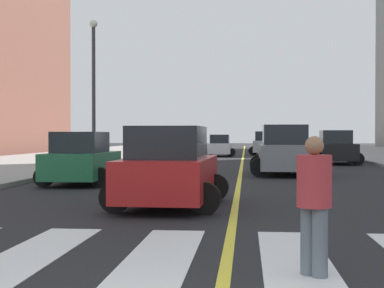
{
  "coord_description": "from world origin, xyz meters",
  "views": [
    {
      "loc": [
        0.26,
        -3.68,
        1.65
      ],
      "look_at": [
        -2.44,
        24.48,
        1.2
      ],
      "focal_mm": 53.29,
      "sensor_mm": 36.0,
      "label": 1
    }
  ],
  "objects_px": {
    "car_black_third": "(336,148)",
    "car_blue_seventh": "(166,145)",
    "car_red_fifth": "(169,169)",
    "car_green_fourth": "(82,160)",
    "car_white_sixth": "(220,146)",
    "car_silver_second": "(266,144)",
    "pedestrian_crossing": "(314,199)",
    "car_gray_nearest": "(285,151)",
    "street_lamp": "(94,79)"
  },
  "relations": [
    {
      "from": "car_gray_nearest",
      "to": "car_black_third",
      "type": "bearing_deg",
      "value": -110.85
    },
    {
      "from": "car_silver_second",
      "to": "car_blue_seventh",
      "type": "height_order",
      "value": "car_blue_seventh"
    },
    {
      "from": "car_silver_second",
      "to": "pedestrian_crossing",
      "type": "relative_size",
      "value": 2.69
    },
    {
      "from": "car_silver_second",
      "to": "car_black_third",
      "type": "height_order",
      "value": "car_silver_second"
    },
    {
      "from": "car_red_fifth",
      "to": "car_green_fourth",
      "type": "bearing_deg",
      "value": 125.08
    },
    {
      "from": "car_white_sixth",
      "to": "car_green_fourth",
      "type": "bearing_deg",
      "value": -97.39
    },
    {
      "from": "car_gray_nearest",
      "to": "car_green_fourth",
      "type": "relative_size",
      "value": 1.18
    },
    {
      "from": "pedestrian_crossing",
      "to": "car_red_fifth",
      "type": "bearing_deg",
      "value": 158.17
    },
    {
      "from": "pedestrian_crossing",
      "to": "car_silver_second",
      "type": "bearing_deg",
      "value": 134.86
    },
    {
      "from": "car_green_fourth",
      "to": "car_red_fifth",
      "type": "bearing_deg",
      "value": -56.8
    },
    {
      "from": "car_silver_second",
      "to": "car_blue_seventh",
      "type": "distance_m",
      "value": 12.85
    },
    {
      "from": "car_blue_seventh",
      "to": "street_lamp",
      "type": "xyz_separation_m",
      "value": [
        -3.19,
        -5.76,
        3.78
      ]
    },
    {
      "from": "car_silver_second",
      "to": "car_white_sixth",
      "type": "height_order",
      "value": "car_silver_second"
    },
    {
      "from": "car_gray_nearest",
      "to": "street_lamp",
      "type": "distance_m",
      "value": 12.78
    },
    {
      "from": "street_lamp",
      "to": "car_gray_nearest",
      "type": "bearing_deg",
      "value": -34.82
    },
    {
      "from": "car_silver_second",
      "to": "car_black_third",
      "type": "xyz_separation_m",
      "value": [
        3.51,
        -14.49,
        -0.01
      ]
    },
    {
      "from": "car_white_sixth",
      "to": "car_red_fifth",
      "type": "bearing_deg",
      "value": -89.04
    },
    {
      "from": "car_black_third",
      "to": "car_blue_seventh",
      "type": "relative_size",
      "value": 0.93
    },
    {
      "from": "car_gray_nearest",
      "to": "pedestrian_crossing",
      "type": "relative_size",
      "value": 2.82
    },
    {
      "from": "car_white_sixth",
      "to": "pedestrian_crossing",
      "type": "relative_size",
      "value": 2.29
    },
    {
      "from": "car_red_fifth",
      "to": "pedestrian_crossing",
      "type": "relative_size",
      "value": 2.55
    },
    {
      "from": "car_black_third",
      "to": "car_blue_seventh",
      "type": "bearing_deg",
      "value": -17.61
    },
    {
      "from": "car_green_fourth",
      "to": "car_red_fifth",
      "type": "distance_m",
      "value": 6.78
    },
    {
      "from": "car_green_fourth",
      "to": "street_lamp",
      "type": "distance_m",
      "value": 13.18
    },
    {
      "from": "car_silver_second",
      "to": "car_green_fourth",
      "type": "xyz_separation_m",
      "value": [
        -7.07,
        -28.89,
        -0.09
      ]
    },
    {
      "from": "car_white_sixth",
      "to": "car_blue_seventh",
      "type": "bearing_deg",
      "value": -113.73
    },
    {
      "from": "car_green_fourth",
      "to": "street_lamp",
      "type": "bearing_deg",
      "value": 103.31
    },
    {
      "from": "car_red_fifth",
      "to": "pedestrian_crossing",
      "type": "height_order",
      "value": "car_red_fifth"
    },
    {
      "from": "car_black_third",
      "to": "pedestrian_crossing",
      "type": "xyz_separation_m",
      "value": [
        -4.29,
        -26.33,
        0.01
      ]
    },
    {
      "from": "pedestrian_crossing",
      "to": "car_blue_seventh",
      "type": "bearing_deg",
      "value": 147.35
    },
    {
      "from": "car_green_fourth",
      "to": "car_blue_seventh",
      "type": "distance_m",
      "value": 17.99
    },
    {
      "from": "car_red_fifth",
      "to": "car_white_sixth",
      "type": "distance_m",
      "value": 30.78
    },
    {
      "from": "car_black_third",
      "to": "car_red_fifth",
      "type": "xyz_separation_m",
      "value": [
        -6.85,
        -20.06,
        -0.03
      ]
    },
    {
      "from": "car_black_third",
      "to": "pedestrian_crossing",
      "type": "distance_m",
      "value": 26.67
    },
    {
      "from": "pedestrian_crossing",
      "to": "street_lamp",
      "type": "distance_m",
      "value": 26.14
    },
    {
      "from": "car_green_fourth",
      "to": "car_white_sixth",
      "type": "relative_size",
      "value": 1.05
    },
    {
      "from": "car_gray_nearest",
      "to": "car_red_fifth",
      "type": "height_order",
      "value": "car_gray_nearest"
    },
    {
      "from": "car_green_fourth",
      "to": "car_gray_nearest",
      "type": "bearing_deg",
      "value": 36.44
    },
    {
      "from": "car_gray_nearest",
      "to": "car_green_fourth",
      "type": "height_order",
      "value": "car_gray_nearest"
    },
    {
      "from": "car_red_fifth",
      "to": "street_lamp",
      "type": "relative_size",
      "value": 0.53
    },
    {
      "from": "car_silver_second",
      "to": "car_blue_seventh",
      "type": "bearing_deg",
      "value": 60.42
    },
    {
      "from": "car_gray_nearest",
      "to": "car_red_fifth",
      "type": "bearing_deg",
      "value": 73.02
    },
    {
      "from": "car_white_sixth",
      "to": "car_blue_seventh",
      "type": "height_order",
      "value": "car_blue_seventh"
    },
    {
      "from": "car_gray_nearest",
      "to": "pedestrian_crossing",
      "type": "xyz_separation_m",
      "value": [
        -0.8,
        -17.19,
        -0.06
      ]
    },
    {
      "from": "car_red_fifth",
      "to": "street_lamp",
      "type": "xyz_separation_m",
      "value": [
        -6.66,
        17.89,
        3.9
      ]
    },
    {
      "from": "car_black_third",
      "to": "car_green_fourth",
      "type": "bearing_deg",
      "value": 55.26
    },
    {
      "from": "car_black_third",
      "to": "car_white_sixth",
      "type": "relative_size",
      "value": 1.15
    },
    {
      "from": "car_silver_second",
      "to": "car_red_fifth",
      "type": "relative_size",
      "value": 1.06
    },
    {
      "from": "car_gray_nearest",
      "to": "car_white_sixth",
      "type": "bearing_deg",
      "value": -79.6
    },
    {
      "from": "car_black_third",
      "to": "car_blue_seventh",
      "type": "xyz_separation_m",
      "value": [
        -10.32,
        3.59,
        0.08
      ]
    }
  ]
}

